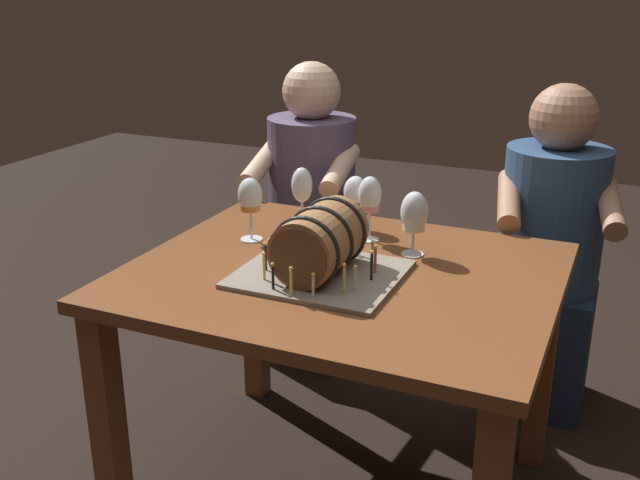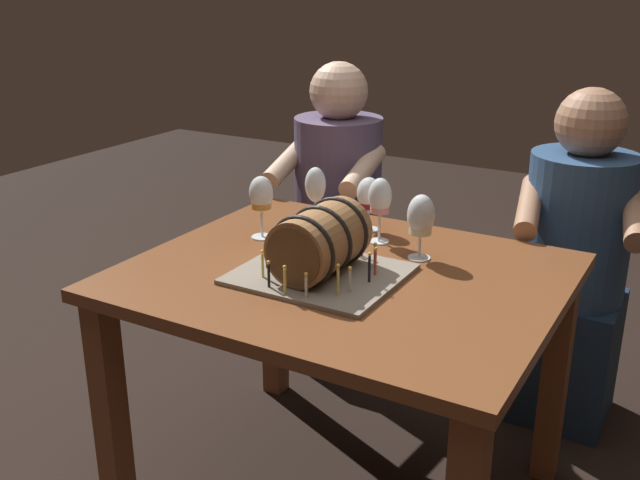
% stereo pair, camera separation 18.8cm
% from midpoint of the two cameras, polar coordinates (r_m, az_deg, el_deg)
% --- Properties ---
extents(dining_table, '(1.11, 0.92, 0.72)m').
position_cam_midpoint_polar(dining_table, '(2.00, -0.96, -5.45)').
color(dining_table, brown).
rests_on(dining_table, ground).
extents(barrel_cake, '(0.41, 0.36, 0.19)m').
position_cam_midpoint_polar(barrel_cake, '(1.88, -2.85, -0.54)').
color(barrel_cake, gray).
rests_on(barrel_cake, dining_table).
extents(wine_glass_white, '(0.08, 0.08, 0.18)m').
position_cam_midpoint_polar(wine_glass_white, '(2.02, 4.68, 1.91)').
color(wine_glass_white, white).
rests_on(wine_glass_white, dining_table).
extents(wine_glass_rose, '(0.07, 0.07, 0.19)m').
position_cam_midpoint_polar(wine_glass_rose, '(2.13, 1.36, 3.26)').
color(wine_glass_rose, white).
rests_on(wine_glass_rose, dining_table).
extents(wine_glass_amber, '(0.07, 0.07, 0.19)m').
position_cam_midpoint_polar(wine_glass_amber, '(2.15, -7.93, 3.20)').
color(wine_glass_amber, white).
rests_on(wine_glass_amber, dining_table).
extents(wine_glass_empty, '(0.06, 0.06, 0.19)m').
position_cam_midpoint_polar(wine_glass_empty, '(2.23, -3.83, 4.09)').
color(wine_glass_empty, white).
rests_on(wine_glass_empty, dining_table).
extents(wine_glass_red, '(0.07, 0.07, 0.17)m').
position_cam_midpoint_polar(wine_glass_red, '(2.23, 0.36, 3.51)').
color(wine_glass_red, white).
rests_on(wine_glass_red, dining_table).
extents(person_seated_left, '(0.40, 0.49, 1.17)m').
position_cam_midpoint_polar(person_seated_left, '(2.85, -2.53, 0.96)').
color(person_seated_left, '#372D40').
rests_on(person_seated_left, ground).
extents(person_seated_right, '(0.44, 0.52, 1.14)m').
position_cam_midpoint_polar(person_seated_right, '(2.61, 15.24, -1.83)').
color(person_seated_right, '#1B2D46').
rests_on(person_seated_right, ground).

